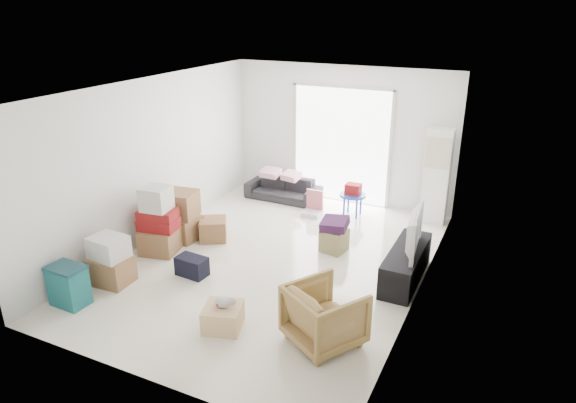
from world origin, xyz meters
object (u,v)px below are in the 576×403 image
(kids_table, at_px, (353,193))
(ottoman, at_px, (334,240))
(wood_crate, at_px, (223,317))
(tv_console, at_px, (406,264))
(storage_bins, at_px, (68,285))
(television, at_px, (408,245))
(sofa, at_px, (283,185))
(armchair, at_px, (325,313))
(ac_tower, at_px, (437,177))

(kids_table, bearing_deg, ottoman, -82.11)
(ottoman, bearing_deg, wood_crate, -100.77)
(tv_console, xyz_separation_m, storage_bins, (-3.90, -2.59, 0.04))
(kids_table, bearing_deg, television, -53.00)
(sofa, height_order, kids_table, kids_table)
(sofa, xyz_separation_m, wood_crate, (1.28, -4.34, -0.15))
(television, distance_m, storage_bins, 4.69)
(television, height_order, armchair, armchair)
(television, height_order, kids_table, kids_table)
(ottoman, distance_m, kids_table, 1.58)
(storage_bins, relative_size, wood_crate, 1.25)
(television, distance_m, ottoman, 1.39)
(ac_tower, distance_m, wood_crate, 4.86)
(wood_crate, bearing_deg, kids_table, 86.15)
(sofa, height_order, storage_bins, sofa)
(storage_bins, relative_size, kids_table, 0.90)
(armchair, xyz_separation_m, ottoman, (-0.75, 2.31, -0.22))
(storage_bins, height_order, ottoman, storage_bins)
(tv_console, distance_m, wood_crate, 2.80)
(tv_console, relative_size, sofa, 0.95)
(television, height_order, ottoman, television)
(ottoman, bearing_deg, sofa, 135.38)
(storage_bins, bearing_deg, tv_console, 33.62)
(ac_tower, xyz_separation_m, armchair, (-0.47, -4.21, -0.47))
(tv_console, bearing_deg, television, 90.00)
(armchair, bearing_deg, tv_console, -73.77)
(tv_console, bearing_deg, sofa, 144.49)
(armchair, bearing_deg, wood_crate, 44.15)
(ottoman, relative_size, wood_crate, 0.82)
(television, bearing_deg, sofa, 48.55)
(ac_tower, distance_m, tv_console, 2.40)
(kids_table, bearing_deg, ac_tower, 13.75)
(tv_console, height_order, kids_table, kids_table)
(wood_crate, bearing_deg, armchair, 12.61)
(tv_console, bearing_deg, armchair, -105.32)
(ac_tower, xyz_separation_m, wood_crate, (-1.71, -4.49, -0.72))
(ac_tower, relative_size, kids_table, 2.77)
(television, relative_size, ottoman, 2.85)
(armchair, relative_size, kids_table, 1.28)
(ottoman, bearing_deg, ac_tower, 57.28)
(television, bearing_deg, ac_tower, -4.71)
(armchair, bearing_deg, ottoman, -40.45)
(television, height_order, sofa, television)
(television, xyz_separation_m, kids_table, (-1.48, 1.97, -0.11))
(ac_tower, height_order, television, ac_tower)
(tv_console, relative_size, kids_table, 2.31)
(ac_tower, distance_m, television, 2.34)
(kids_table, distance_m, wood_crate, 4.16)
(television, height_order, wood_crate, television)
(storage_bins, xyz_separation_m, kids_table, (2.42, 4.56, 0.16))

